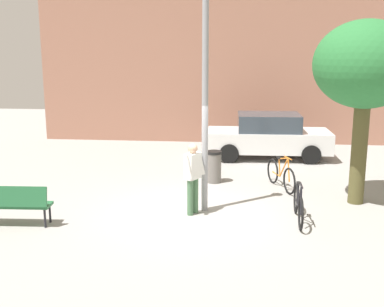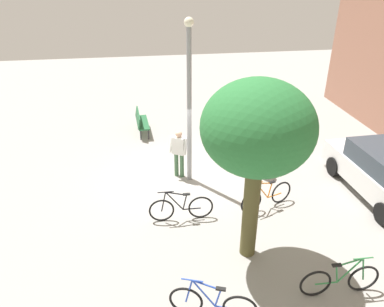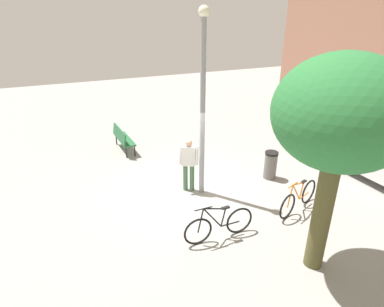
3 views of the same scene
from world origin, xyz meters
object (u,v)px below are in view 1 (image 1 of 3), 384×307
(trash_bin, at_px, (214,167))
(bicycle_orange, at_px, (281,175))
(lamppost, at_px, (205,89))
(bicycle_black, at_px, (298,205))
(parked_car_white, at_px, (268,136))
(plaza_tree, at_px, (365,67))
(park_bench, at_px, (12,202))
(person_by_lamppost, at_px, (193,174))

(trash_bin, bearing_deg, bicycle_orange, -13.14)
(lamppost, distance_m, bicycle_black, 3.34)
(bicycle_orange, bearing_deg, parked_car_white, 92.44)
(parked_car_white, relative_size, trash_bin, 4.63)
(plaza_tree, xyz_separation_m, bicycle_black, (-1.58, -1.47, -2.96))
(lamppost, bearing_deg, plaza_tree, 13.86)
(park_bench, bearing_deg, trash_bin, 43.15)
(bicycle_orange, xyz_separation_m, trash_bin, (-1.85, 0.43, 0.08))
(park_bench, height_order, plaza_tree, plaza_tree)
(lamppost, distance_m, plaza_tree, 3.85)
(person_by_lamppost, xyz_separation_m, bicycle_orange, (2.19, 2.30, -0.58))
(park_bench, xyz_separation_m, bicycle_orange, (6.00, 3.45, -0.16))
(lamppost, height_order, parked_car_white, lamppost)
(park_bench, distance_m, plaza_tree, 8.59)
(lamppost, bearing_deg, person_by_lamppost, -128.14)
(park_bench, relative_size, bicycle_black, 0.90)
(plaza_tree, bearing_deg, lamppost, -166.14)
(plaza_tree, distance_m, bicycle_orange, 3.61)
(park_bench, relative_size, trash_bin, 1.77)
(lamppost, xyz_separation_m, plaza_tree, (3.71, 0.92, 0.46))
(lamppost, relative_size, bicycle_orange, 2.99)
(park_bench, xyz_separation_m, trash_bin, (4.15, 3.89, -0.08))
(park_bench, height_order, bicycle_orange, bicycle_orange)
(person_by_lamppost, xyz_separation_m, park_bench, (-3.80, -1.15, -0.42))
(lamppost, bearing_deg, park_bench, -160.08)
(bicycle_black, xyz_separation_m, trash_bin, (-2.04, 2.97, 0.08))
(bicycle_black, bearing_deg, bicycle_orange, 94.28)
(person_by_lamppost, bearing_deg, trash_bin, 82.88)
(plaza_tree, height_order, bicycle_black, plaza_tree)
(lamppost, bearing_deg, bicycle_orange, 45.58)
(plaza_tree, distance_m, trash_bin, 4.87)
(bicycle_black, bearing_deg, lamppost, 165.47)
(lamppost, height_order, person_by_lamppost, lamppost)
(bicycle_orange, bearing_deg, plaza_tree, -31.12)
(bicycle_orange, height_order, parked_car_white, parked_car_white)
(person_by_lamppost, height_order, park_bench, person_by_lamppost)
(park_bench, bearing_deg, parked_car_white, 50.89)
(lamppost, height_order, bicycle_orange, lamppost)
(parked_car_white, bearing_deg, bicycle_black, -86.81)
(plaza_tree, relative_size, parked_car_white, 1.05)
(park_bench, relative_size, bicycle_orange, 0.94)
(lamppost, xyz_separation_m, parked_car_white, (1.79, 5.71, -2.11))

